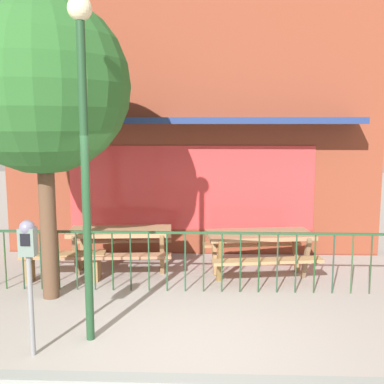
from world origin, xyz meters
TOP-DOWN VIEW (x-y plane):
  - ground at (0.00, 0.00)m, footprint 40.00×40.00m
  - pub_storefront at (0.00, 4.21)m, footprint 7.55×1.31m
  - patio_fence_front at (0.00, 1.79)m, footprint 6.36×0.04m
  - picnic_table_left at (-1.20, 2.74)m, footprint 1.90×1.50m
  - picnic_table_right at (1.24, 2.57)m, footprint 1.98×1.61m
  - patio_bench at (-2.08, 2.20)m, footprint 1.43×0.49m
  - parking_meter_near at (-1.64, -0.35)m, footprint 0.18×0.17m
  - street_tree at (-2.04, 1.45)m, footprint 2.55×2.55m
  - street_lamp at (-1.08, 0.08)m, footprint 0.28×0.28m
  - curb_edge at (0.00, -0.88)m, footprint 10.57×0.20m

SIDE VIEW (x-z plane):
  - ground at x=0.00m, z-range 0.00..0.00m
  - curb_edge at x=0.00m, z-range -0.06..0.06m
  - patio_bench at x=-2.08m, z-range 0.11..0.59m
  - picnic_table_left at x=-1.20m, z-range 0.21..1.01m
  - picnic_table_right at x=1.24m, z-range 0.21..1.01m
  - patio_fence_front at x=0.00m, z-range 0.18..1.15m
  - parking_meter_near at x=-1.64m, z-range 0.43..2.01m
  - street_lamp at x=-1.08m, z-range 0.61..4.66m
  - pub_storefront at x=0.00m, z-range -0.03..5.94m
  - street_tree at x=-2.04m, z-range 0.93..5.39m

